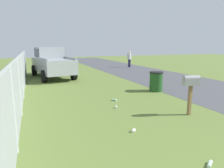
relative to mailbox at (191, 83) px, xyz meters
name	(u,v)px	position (x,y,z in m)	size (l,w,h in m)	color
mailbox	(191,83)	(0.00, 0.00, 0.00)	(0.30, 0.54, 1.29)	brown
pickup_truck	(51,62)	(9.74, 3.30, 0.07)	(5.28, 2.71, 2.09)	#93999E
trash_bin	(156,81)	(3.31, -0.98, -0.55)	(0.66, 0.66, 0.96)	#1E4C1E
pedestrian	(129,58)	(13.63, -4.75, -0.10)	(0.30, 0.52, 1.62)	#2D3351
fence_section	(20,79)	(3.17, 5.02, -0.03)	(17.17, 0.07, 1.85)	#9EA3A8
litter_bottle_by_mailbox	(210,164)	(-2.35, 1.66, -1.00)	(0.07, 0.07, 0.22)	#B2D8BF
litter_cup_midfield_b	(133,130)	(-0.49, 2.28, -0.99)	(0.08, 0.08, 0.10)	white
litter_bottle_midfield_a	(114,100)	(2.45, 1.60, -1.00)	(0.07, 0.07, 0.22)	#B2D8BF
litter_cup_near_hydrant	(116,107)	(1.52, 1.91, -0.99)	(0.08, 0.08, 0.10)	white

